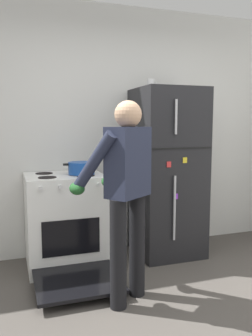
{
  "coord_description": "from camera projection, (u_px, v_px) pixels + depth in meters",
  "views": [
    {
      "loc": [
        -1.11,
        -1.85,
        1.42
      ],
      "look_at": [
        -0.03,
        1.32,
        1.0
      ],
      "focal_mm": 37.42,
      "sensor_mm": 36.0,
      "label": 1
    }
  ],
  "objects": [
    {
      "name": "red_pot",
      "position": [
        81.0,
        168.0,
        3.44
      ],
      "size": [
        0.36,
        0.26,
        0.12
      ],
      "color": "#19479E",
      "rests_on": "stove_range"
    },
    {
      "name": "refrigerator",
      "position": [
        167.0,
        173.0,
        3.81
      ],
      "size": [
        0.68,
        0.72,
        1.8
      ],
      "color": "black",
      "rests_on": "ground"
    },
    {
      "name": "kitchen_wall_back",
      "position": [
        110.0,
        131.0,
        3.94
      ],
      "size": [
        6.0,
        0.1,
        2.7
      ],
      "primitive_type": "cube",
      "color": "silver",
      "rests_on": "ground"
    },
    {
      "name": "stove_range",
      "position": [
        66.0,
        222.0,
        3.49
      ],
      "size": [
        0.76,
        1.23,
        0.93
      ],
      "color": "white",
      "rests_on": "ground"
    },
    {
      "name": "coffee_mug",
      "position": [
        151.0,
        84.0,
        3.68
      ],
      "size": [
        0.11,
        0.08,
        0.1
      ],
      "color": "silver",
      "rests_on": "refrigerator"
    },
    {
      "name": "person_cook",
      "position": [
        125.0,
        184.0,
        2.74
      ],
      "size": [
        0.65,
        0.68,
        1.6
      ],
      "color": "black",
      "rests_on": "ground"
    }
  ]
}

